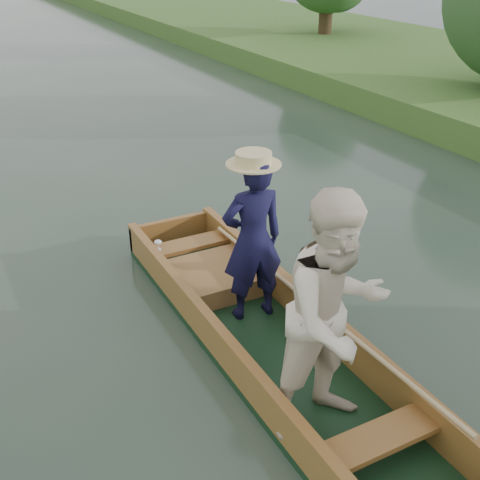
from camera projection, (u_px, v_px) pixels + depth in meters
name	position (u px, v px, depth m)	size (l,w,h in m)	color
ground	(269.00, 352.00, 5.84)	(120.00, 120.00, 0.00)	#283D30
punt	(291.00, 305.00, 5.19)	(1.15, 5.00, 2.10)	black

